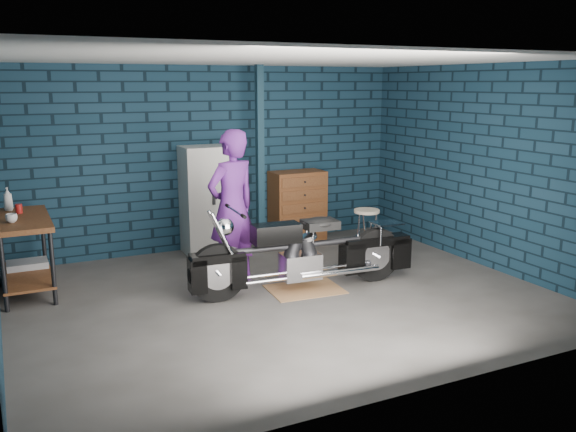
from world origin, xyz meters
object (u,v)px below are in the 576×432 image
object	(u,v)px
person	(232,207)
storage_bin	(28,273)
tool_chest	(298,207)
workbench	(25,255)
locker	(208,200)
shop_stool	(366,232)
motorcycle	(305,247)

from	to	relation	value
person	storage_bin	bearing A→B (deg)	-41.72
tool_chest	storage_bin	bearing A→B (deg)	-173.67
storage_bin	person	bearing A→B (deg)	-23.81
workbench	locker	world-z (taller)	locker
tool_chest	shop_stool	world-z (taller)	tool_chest
storage_bin	locker	bearing A→B (deg)	9.97
workbench	motorcycle	xyz separation A→B (m)	(3.02, -1.39, 0.08)
shop_stool	workbench	bearing A→B (deg)	174.90
motorcycle	person	xyz separation A→B (m)	(-0.67, 0.66, 0.42)
locker	tool_chest	bearing A→B (deg)	0.00
person	locker	size ratio (longest dim) A/B	1.22
person	shop_stool	bearing A→B (deg)	170.60
storage_bin	locker	distance (m)	2.62
motorcycle	locker	distance (m)	2.19
workbench	shop_stool	distance (m)	4.54
tool_chest	locker	bearing A→B (deg)	180.00
storage_bin	locker	size ratio (longest dim) A/B	0.30
tool_chest	person	bearing A→B (deg)	-138.29
person	locker	world-z (taller)	person
locker	motorcycle	bearing A→B (deg)	-76.91
storage_bin	shop_stool	bearing A→B (deg)	-8.83
shop_stool	motorcycle	bearing A→B (deg)	-146.89
person	tool_chest	bearing A→B (deg)	-156.20
storage_bin	shop_stool	distance (m)	4.56
workbench	storage_bin	bearing A→B (deg)	86.13
tool_chest	shop_stool	xyz separation A→B (m)	(0.53, -1.14, -0.22)
locker	shop_stool	world-z (taller)	locker
person	storage_bin	xyz separation A→B (m)	(-2.32, 1.03, -0.81)
workbench	locker	bearing A→B (deg)	16.25
motorcycle	tool_chest	world-z (taller)	tool_chest
locker	shop_stool	distance (m)	2.34
shop_stool	locker	bearing A→B (deg)	150.31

